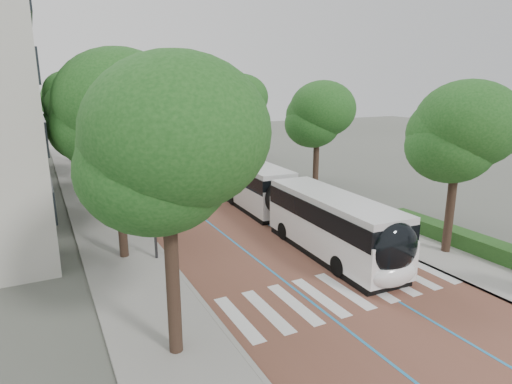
{
  "coord_description": "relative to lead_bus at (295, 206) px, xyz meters",
  "views": [
    {
      "loc": [
        -10.81,
        -12.22,
        8.61
      ],
      "look_at": [
        0.46,
        9.79,
        2.4
      ],
      "focal_mm": 30.0,
      "sensor_mm": 36.0,
      "label": 1
    }
  ],
  "objects": [
    {
      "name": "road",
      "position": [
        -2.32,
        31.66,
        -1.62
      ],
      "size": [
        11.0,
        140.0,
        0.02
      ],
      "primitive_type": "cube",
      "color": "brown",
      "rests_on": "ground"
    },
    {
      "name": "bus_queued_1",
      "position": [
        -0.75,
        29.37,
        -0.0
      ],
      "size": [
        2.83,
        12.46,
        3.2
      ],
      "rotation": [
        0.0,
        0.0,
        0.02
      ],
      "color": "white",
      "rests_on": "ground"
    },
    {
      "name": "sidewalk_left",
      "position": [
        -9.82,
        31.66,
        -1.57
      ],
      "size": [
        4.0,
        140.0,
        0.12
      ],
      "primitive_type": "cube",
      "color": "gray",
      "rests_on": "ground"
    },
    {
      "name": "zebra_crossing",
      "position": [
        -2.12,
        -7.34,
        -1.6
      ],
      "size": [
        10.55,
        3.6,
        0.01
      ],
      "color": "silver",
      "rests_on": "ground"
    },
    {
      "name": "ground",
      "position": [
        -2.32,
        -8.34,
        -1.63
      ],
      "size": [
        160.0,
        160.0,
        0.0
      ],
      "primitive_type": "plane",
      "color": "#51544C",
      "rests_on": "ground"
    },
    {
      "name": "trees_left",
      "position": [
        -9.82,
        15.29,
        5.0
      ],
      "size": [
        5.9,
        60.38,
        9.73
      ],
      "color": "black",
      "rests_on": "ground"
    },
    {
      "name": "kerb_left",
      "position": [
        -7.92,
        31.66,
        -1.57
      ],
      "size": [
        0.2,
        140.0,
        0.14
      ],
      "primitive_type": "cube",
      "color": "gray",
      "rests_on": "ground"
    },
    {
      "name": "lane_line_right",
      "position": [
        -0.72,
        31.66,
        -1.6
      ],
      "size": [
        0.12,
        126.0,
        0.01
      ],
      "primitive_type": "cube",
      "color": "teal",
      "rests_on": "road"
    },
    {
      "name": "kerb_right",
      "position": [
        3.28,
        31.66,
        -1.57
      ],
      "size": [
        0.2,
        140.0,
        0.14
      ],
      "primitive_type": "cube",
      "color": "gray",
      "rests_on": "ground"
    },
    {
      "name": "hedge",
      "position": [
        6.78,
        -8.34,
        -1.11
      ],
      "size": [
        1.2,
        14.0,
        0.8
      ],
      "primitive_type": "cube",
      "color": "#1B3D15",
      "rests_on": "sidewalk_right"
    },
    {
      "name": "lamp_post_left",
      "position": [
        -8.42,
        -0.34,
        2.49
      ],
      "size": [
        0.14,
        0.14,
        8.0
      ],
      "primitive_type": "cylinder",
      "color": "#2C2D2F",
      "rests_on": "sidewalk_left"
    },
    {
      "name": "lane_line_left",
      "position": [
        -3.92,
        31.66,
        -1.6
      ],
      "size": [
        0.12,
        126.0,
        0.01
      ],
      "primitive_type": "cube",
      "color": "teal",
      "rests_on": "road"
    },
    {
      "name": "bus_queued_2",
      "position": [
        -0.85,
        42.43,
        -0.0
      ],
      "size": [
        3.32,
        12.53,
        3.2
      ],
      "rotation": [
        0.0,
        0.0,
        0.07
      ],
      "color": "white",
      "rests_on": "ground"
    },
    {
      "name": "streetlight_far",
      "position": [
        4.3,
        13.66,
        3.19
      ],
      "size": [
        1.82,
        0.2,
        8.0
      ],
      "color": "#2C2D2F",
      "rests_on": "sidewalk_right"
    },
    {
      "name": "lead_bus",
      "position": [
        0.0,
        0.0,
        0.0
      ],
      "size": [
        3.37,
        18.49,
        3.2
      ],
      "rotation": [
        0.0,
        0.0,
        -0.05
      ],
      "color": "black",
      "rests_on": "ground"
    },
    {
      "name": "sidewalk_right",
      "position": [
        5.18,
        31.66,
        -1.57
      ],
      "size": [
        4.0,
        140.0,
        0.12
      ],
      "primitive_type": "cube",
      "color": "gray",
      "rests_on": "ground"
    },
    {
      "name": "bus_queued_0",
      "position": [
        0.12,
        16.55,
        -0.0
      ],
      "size": [
        3.33,
        12.54,
        3.2
      ],
      "rotation": [
        0.0,
        0.0,
        -0.07
      ],
      "color": "white",
      "rests_on": "ground"
    },
    {
      "name": "trees_right",
      "position": [
        5.38,
        15.33,
        4.74
      ],
      "size": [
        5.49,
        47.24,
        9.13
      ],
      "color": "black",
      "rests_on": "ground"
    }
  ]
}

